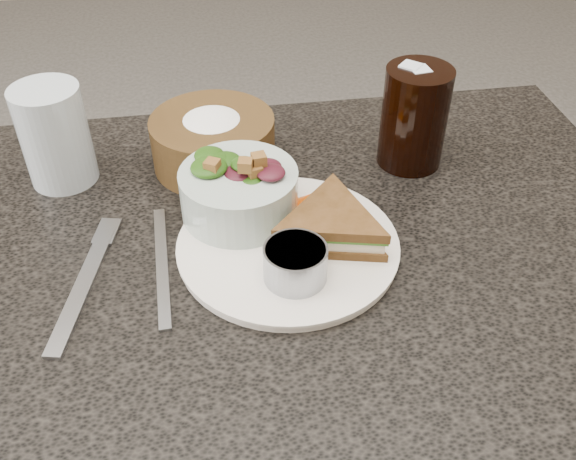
% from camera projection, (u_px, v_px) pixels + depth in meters
% --- Properties ---
extents(dining_table, '(1.00, 0.70, 0.75)m').
position_uv_depth(dining_table, '(267.00, 440.00, 0.98)').
color(dining_table, black).
rests_on(dining_table, floor).
extents(dinner_plate, '(0.25, 0.25, 0.01)m').
position_uv_depth(dinner_plate, '(288.00, 246.00, 0.74)').
color(dinner_plate, silver).
rests_on(dinner_plate, dining_table).
extents(sandwich, '(0.18, 0.18, 0.04)m').
position_uv_depth(sandwich, '(331.00, 225.00, 0.73)').
color(sandwich, brown).
rests_on(sandwich, dinner_plate).
extents(salad_bowl, '(0.16, 0.16, 0.08)m').
position_uv_depth(salad_bowl, '(239.00, 185.00, 0.76)').
color(salad_bowl, '#9FB1A9').
rests_on(salad_bowl, dinner_plate).
extents(dressing_ramekin, '(0.08, 0.08, 0.04)m').
position_uv_depth(dressing_ramekin, '(295.00, 263.00, 0.68)').
color(dressing_ramekin, gray).
rests_on(dressing_ramekin, dinner_plate).
extents(orange_wedge, '(0.08, 0.08, 0.03)m').
position_uv_depth(orange_wedge, '(313.00, 202.00, 0.78)').
color(orange_wedge, '#FF5805').
rests_on(orange_wedge, dinner_plate).
extents(fork, '(0.06, 0.19, 0.01)m').
position_uv_depth(fork, '(82.00, 289.00, 0.69)').
color(fork, '#A2A4AA').
rests_on(fork, dining_table).
extents(knife, '(0.02, 0.20, 0.00)m').
position_uv_depth(knife, '(162.00, 264.00, 0.72)').
color(knife, '#A0A5AA').
rests_on(knife, dining_table).
extents(bread_basket, '(0.17, 0.17, 0.09)m').
position_uv_depth(bread_basket, '(213.00, 134.00, 0.85)').
color(bread_basket, brown).
rests_on(bread_basket, dining_table).
extents(cola_glass, '(0.11, 0.11, 0.15)m').
position_uv_depth(cola_glass, '(415.00, 113.00, 0.84)').
color(cola_glass, black).
rests_on(cola_glass, dining_table).
extents(water_glass, '(0.10, 0.10, 0.13)m').
position_uv_depth(water_glass, '(55.00, 136.00, 0.81)').
color(water_glass, '#ABB8C2').
rests_on(water_glass, dining_table).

